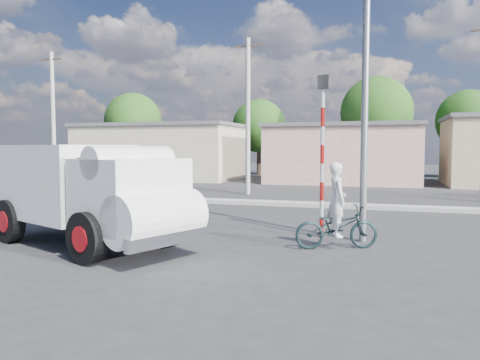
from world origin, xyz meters
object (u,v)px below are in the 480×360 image
(cyclist, at_px, (337,212))
(bicycle, at_px, (337,227))
(streetlight, at_px, (359,48))
(truck, at_px, (89,190))
(traffic_pole, at_px, (322,142))

(cyclist, bearing_deg, bicycle, -0.00)
(bicycle, relative_size, cyclist, 1.13)
(cyclist, bearing_deg, streetlight, -42.22)
(cyclist, bearing_deg, truck, 82.26)
(truck, height_order, traffic_pole, traffic_pole)
(truck, relative_size, streetlight, 0.71)
(streetlight, bearing_deg, truck, -157.34)
(traffic_pole, distance_m, streetlight, 2.56)
(truck, bearing_deg, bicycle, 36.81)
(bicycle, xyz_separation_m, traffic_pole, (-0.54, 1.39, 2.07))
(truck, bearing_deg, traffic_pole, 50.96)
(cyclist, distance_m, traffic_pole, 2.26)
(bicycle, bearing_deg, cyclist, -0.00)
(traffic_pole, height_order, streetlight, streetlight)
(bicycle, xyz_separation_m, streetlight, (0.39, 1.09, 4.43))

